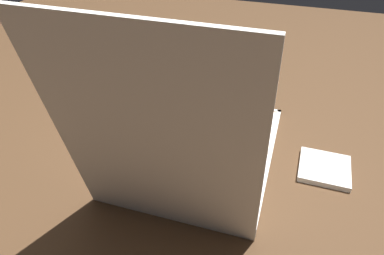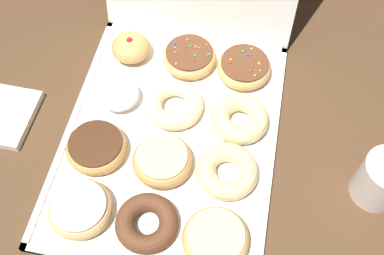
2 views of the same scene
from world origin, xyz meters
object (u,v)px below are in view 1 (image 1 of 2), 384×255
powdered_filled_donut_6 (237,164)px  cruller_donut_7 (197,156)px  jelly_filled_donut_9 (230,196)px  sprinkle_donut_10 (181,187)px  glazed_ring_donut_4 (208,130)px  cruller_donut_5 (170,123)px  sprinkle_donut_11 (138,175)px  pink_frosted_donut_0 (253,116)px  donut_box (201,148)px  chocolate_frosted_donut_3 (248,138)px  chocolate_cake_ring_donut_1 (216,110)px  glazed_ring_donut_2 (183,102)px  napkin_stack (324,168)px  coffee_mug (88,108)px  cruller_donut_8 (154,145)px

powdered_filled_donut_6 → cruller_donut_7: bearing=-0.4°
jelly_filled_donut_9 → sprinkle_donut_10: bearing=1.0°
glazed_ring_donut_4 → sprinkle_donut_10: 0.25m
cruller_donut_5 → sprinkle_donut_11: bearing=90.5°
pink_frosted_donut_0 → jelly_filled_donut_9: 0.37m
donut_box → sprinkle_donut_10: 0.19m
cruller_donut_5 → sprinkle_donut_10: sprinkle_donut_10 is taller
chocolate_frosted_donut_3 → sprinkle_donut_10: sprinkle_donut_10 is taller
glazed_ring_donut_4 → jelly_filled_donut_9: 0.28m
chocolate_cake_ring_donut_1 → jelly_filled_donut_9: (-0.13, 0.37, 0.01)m
cruller_donut_5 → powdered_filled_donut_6: 0.27m
donut_box → powdered_filled_donut_6: (-0.12, 0.07, 0.03)m
donut_box → sprinkle_donut_10: (-0.00, 0.19, 0.02)m
donut_box → glazed_ring_donut_2: (0.12, -0.19, 0.03)m
glazed_ring_donut_4 → jelly_filled_donut_9: jelly_filled_donut_9 is taller
pink_frosted_donut_0 → sprinkle_donut_11: 0.44m
cruller_donut_7 → napkin_stack: (-0.35, -0.08, -0.02)m
chocolate_cake_ring_donut_1 → glazed_ring_donut_4: bearing=92.3°
coffee_mug → cruller_donut_8: bearing=161.0°
sprinkle_donut_10 → napkin_stack: bearing=-149.6°
powdered_filled_donut_6 → chocolate_cake_ring_donut_1: bearing=-64.3°
glazed_ring_donut_4 → sprinkle_donut_10: (0.00, 0.25, -0.00)m
chocolate_frosted_donut_3 → powdered_filled_donut_6: 0.13m
sprinkle_donut_10 → sprinkle_donut_11: 0.12m
glazed_ring_donut_2 → coffee_mug: 0.32m
chocolate_cake_ring_donut_1 → powdered_filled_donut_6: (-0.12, 0.25, 0.00)m
pink_frosted_donut_0 → napkin_stack: bearing=144.1°
glazed_ring_donut_2 → coffee_mug: coffee_mug is taller
chocolate_frosted_donut_3 → powdered_filled_donut_6: bearing=85.4°
sprinkle_donut_11 → glazed_ring_donut_2: bearing=-89.6°
glazed_ring_donut_2 → sprinkle_donut_11: size_ratio=1.00×
coffee_mug → pink_frosted_donut_0: bearing=-164.0°
sprinkle_donut_11 → glazed_ring_donut_4: bearing=-116.2°
donut_box → chocolate_frosted_donut_3: 0.14m
glazed_ring_donut_4 → powdered_filled_donut_6: powdered_filled_donut_6 is taller
glazed_ring_donut_2 → jelly_filled_donut_9: size_ratio=1.37×
cruller_donut_8 → donut_box: bearing=-155.8°
pink_frosted_donut_0 → cruller_donut_7: 0.27m
donut_box → cruller_donut_7: 0.07m
cruller_donut_5 → sprinkle_donut_10: 0.28m
napkin_stack → cruller_donut_7: bearing=13.0°
chocolate_frosted_donut_3 → sprinkle_donut_11: sprinkle_donut_11 is taller
glazed_ring_donut_4 → sprinkle_donut_11: same height
sprinkle_donut_11 → coffee_mug: size_ratio=1.06×
sprinkle_donut_11 → pink_frosted_donut_0: bearing=-123.0°
donut_box → sprinkle_donut_10: bearing=90.7°
glazed_ring_donut_2 → napkin_stack: bearing=159.7°
cruller_donut_7 → sprinkle_donut_11: 0.17m
cruller_donut_8 → sprinkle_donut_10: (-0.13, 0.13, -0.00)m
cruller_donut_5 → powdered_filled_donut_6: powdered_filled_donut_6 is taller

